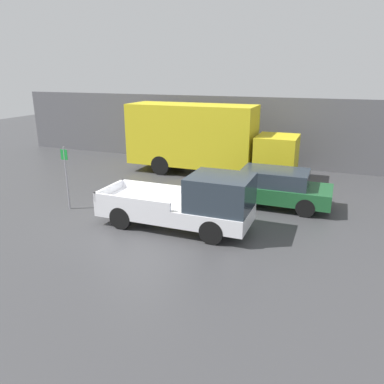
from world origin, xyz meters
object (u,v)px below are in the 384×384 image
at_px(delivery_truck, 203,138).
at_px(parking_sign, 66,175).
at_px(pickup_truck, 191,203).
at_px(car, 272,187).
at_px(newspaper_box, 146,149).

relative_size(delivery_truck, parking_sign, 3.51).
xyz_separation_m(delivery_truck, parking_sign, (-3.10, -7.11, -0.52)).
height_order(pickup_truck, parking_sign, parking_sign).
distance_m(car, newspaper_box, 11.12).
bearing_deg(parking_sign, pickup_truck, -0.99).
distance_m(car, delivery_truck, 5.83).
bearing_deg(newspaper_box, car, -34.41).
relative_size(pickup_truck, parking_sign, 2.13).
xyz_separation_m(parking_sign, newspaper_box, (-1.73, 9.68, -0.90)).
bearing_deg(car, pickup_truck, -122.03).
relative_size(car, parking_sign, 1.89).
bearing_deg(parking_sign, car, 24.54).
bearing_deg(parking_sign, delivery_truck, 66.42).
relative_size(car, newspaper_box, 4.58).
relative_size(pickup_truck, delivery_truck, 0.61).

